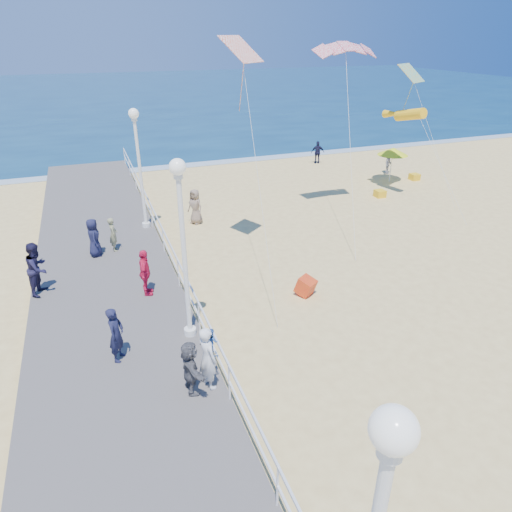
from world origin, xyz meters
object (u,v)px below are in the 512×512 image
object	(u,v)px
toddler_held	(211,342)
lamp_post_far	(139,157)
spectator_5	(190,367)
beach_walker_a	(389,163)
beach_chair_left	(380,194)
beach_walker_b	(318,152)
woman_holding_toddler	(208,358)
beach_umbrella	(393,151)
spectator_4	(94,238)
spectator_6	(113,234)
spectator_0	(116,335)
beach_walker_c	(195,207)
beach_chair_right	(414,177)
spectator_7	(38,268)
lamp_post_mid	(183,234)
spectator_3	(145,273)
box_kite	(306,288)

from	to	relation	value
toddler_held	lamp_post_far	bearing A→B (deg)	-17.14
spectator_5	beach_walker_a	world-z (taller)	spectator_5
beach_chair_left	beach_walker_b	bearing A→B (deg)	89.35
woman_holding_toddler	beach_umbrella	distance (m)	21.52
lamp_post_far	spectator_4	bearing A→B (deg)	-134.51
spectator_6	spectator_4	bearing A→B (deg)	111.26
spectator_4	beach_chair_left	size ratio (longest dim) A/B	2.86
spectator_0	beach_walker_a	distance (m)	23.58
beach_walker_c	beach_chair_right	size ratio (longest dim) A/B	3.16
woman_holding_toddler	spectator_7	size ratio (longest dim) A/B	0.94
lamp_post_mid	spectator_3	xyz separation A→B (m)	(-0.86, 2.81, -2.43)
woman_holding_toddler	spectator_3	bearing A→B (deg)	-8.75
spectator_4	spectator_7	distance (m)	3.08
beach_walker_c	beach_umbrella	xyz separation A→B (m)	(13.25, 2.66, 1.04)
spectator_3	beach_walker_b	distance (m)	20.78
lamp_post_far	beach_walker_b	bearing A→B (deg)	33.25
spectator_7	beach_chair_left	xyz separation A→B (m)	(17.65, 5.63, -1.14)
beach_walker_a	beach_umbrella	world-z (taller)	beach_umbrella
spectator_6	beach_chair_right	world-z (taller)	spectator_6
beach_chair_right	lamp_post_mid	bearing A→B (deg)	-145.57
box_kite	beach_umbrella	world-z (taller)	beach_umbrella
woman_holding_toddler	spectator_3	size ratio (longest dim) A/B	1.06
spectator_0	beach_walker_a	world-z (taller)	spectator_0
woman_holding_toddler	beach_chair_right	bearing A→B (deg)	-68.39
spectator_6	spectator_0	bearing A→B (deg)	179.02
box_kite	beach_chair_right	world-z (taller)	box_kite
lamp_post_mid	toddler_held	bearing A→B (deg)	-87.39
toddler_held	spectator_5	world-z (taller)	toddler_held
toddler_held	beach_umbrella	size ratio (longest dim) A/B	0.35
beach_chair_right	beach_walker_c	bearing A→B (deg)	-171.00
beach_walker_c	beach_chair_left	distance (m)	10.92
toddler_held	spectator_5	bearing A→B (deg)	88.67
spectator_4	spectator_0	bearing A→B (deg)	-178.39
beach_umbrella	lamp_post_mid	bearing A→B (deg)	-142.12
beach_chair_left	spectator_5	bearing A→B (deg)	-138.70
spectator_5	spectator_0	bearing A→B (deg)	38.06
woman_holding_toddler	spectator_6	world-z (taller)	woman_holding_toddler
spectator_5	beach_chair_left	bearing A→B (deg)	-50.27
beach_walker_b	beach_chair_right	bearing A→B (deg)	145.11
lamp_post_mid	toddler_held	size ratio (longest dim) A/B	7.08
beach_walker_c	spectator_0	bearing A→B (deg)	-58.84
beach_walker_a	beach_chair_left	world-z (taller)	beach_walker_a
toddler_held	beach_chair_left	distance (m)	17.99
lamp_post_mid	toddler_held	xyz separation A→B (m)	(0.10, -2.19, -2.04)
lamp_post_mid	box_kite	world-z (taller)	lamp_post_mid
lamp_post_far	toddler_held	world-z (taller)	lamp_post_far
spectator_7	beach_umbrella	xyz separation A→B (m)	(20.00, 8.04, 0.57)
toddler_held	beach_walker_b	world-z (taller)	toddler_held
spectator_5	beach_chair_left	distance (m)	18.52
beach_umbrella	spectator_0	bearing A→B (deg)	-144.55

